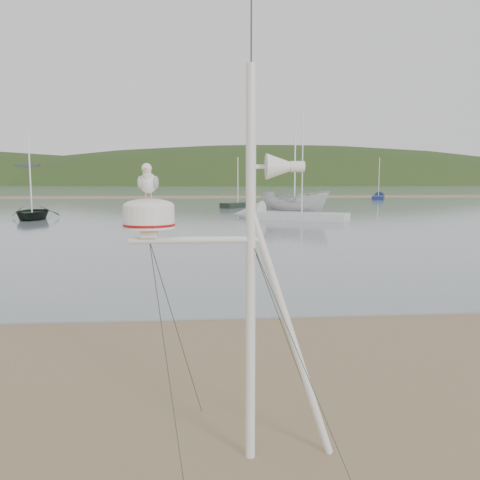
{
  "coord_description": "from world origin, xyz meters",
  "views": [
    {
      "loc": [
        1.79,
        -6.07,
        2.88
      ],
      "look_at": [
        2.4,
        1.0,
        2.01
      ],
      "focal_mm": 38.0,
      "sensor_mm": 36.0,
      "label": 1
    }
  ],
  "objects": [
    {
      "name": "sailboat_white_near",
      "position": [
        6.87,
        28.86,
        0.3
      ],
      "size": [
        8.1,
        5.67,
        8.06
      ],
      "color": "silver",
      "rests_on": "ground"
    },
    {
      "name": "hill_ridge",
      "position": [
        18.52,
        235.0,
        -19.7
      ],
      "size": [
        620.0,
        180.0,
        80.0
      ],
      "color": "#213415",
      "rests_on": "ground"
    },
    {
      "name": "sandbar",
      "position": [
        0.0,
        70.0,
        0.07
      ],
      "size": [
        560.0,
        7.0,
        0.07
      ],
      "primitive_type": "cube",
      "color": "#81674A",
      "rests_on": "water"
    },
    {
      "name": "far_cottages",
      "position": [
        3.0,
        196.0,
        4.0
      ],
      "size": [
        294.4,
        6.3,
        8.0
      ],
      "color": "beige",
      "rests_on": "ground"
    },
    {
      "name": "sailboat_blue_far",
      "position": [
        26.17,
        60.24,
        0.3
      ],
      "size": [
        3.61,
        6.02,
        5.92
      ],
      "color": "#15244C",
      "rests_on": "ground"
    },
    {
      "name": "sailboat_dark_mid",
      "position": [
        6.56,
        43.23,
        0.3
      ],
      "size": [
        4.49,
        4.54,
        5.17
      ],
      "color": "black",
      "rests_on": "ground"
    },
    {
      "name": "boat_dark",
      "position": [
        -9.49,
        29.87,
        2.3
      ],
      "size": [
        3.31,
        1.32,
        4.51
      ],
      "primitive_type": "imported",
      "rotation": [
        0.0,
        0.0,
        0.12
      ],
      "color": "black",
      "rests_on": "water"
    },
    {
      "name": "ground",
      "position": [
        0.0,
        0.0,
        0.0
      ],
      "size": [
        560.0,
        560.0,
        0.0
      ],
      "primitive_type": "plane",
      "color": "#81674A",
      "rests_on": "ground"
    },
    {
      "name": "water",
      "position": [
        0.0,
        132.0,
        0.02
      ],
      "size": [
        560.0,
        256.0,
        0.04
      ],
      "primitive_type": "cube",
      "color": "slate",
      "rests_on": "ground"
    },
    {
      "name": "mast_rig",
      "position": [
        2.26,
        -1.18,
        1.16
      ],
      "size": [
        2.13,
        2.27,
        4.81
      ],
      "color": "white",
      "rests_on": "ground"
    },
    {
      "name": "boat_white",
      "position": [
        8.86,
        30.16,
        2.59
      ],
      "size": [
        2.62,
        2.6,
        5.09
      ],
      "primitive_type": "imported",
      "rotation": [
        0.0,
        0.0,
        1.1
      ],
      "color": "silver",
      "rests_on": "water"
    }
  ]
}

